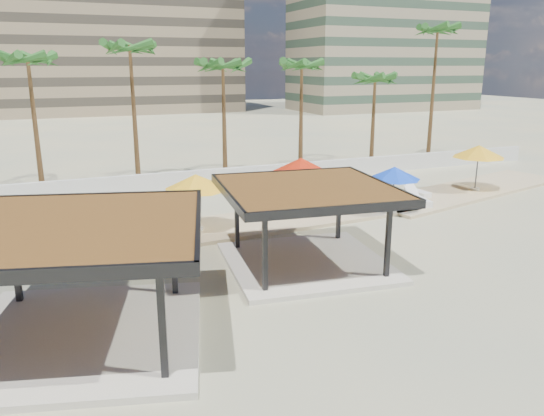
{
  "coord_description": "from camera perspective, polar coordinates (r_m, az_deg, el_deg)",
  "views": [
    {
      "loc": [
        -8.06,
        -17.05,
        7.79
      ],
      "look_at": [
        0.97,
        4.79,
        1.4
      ],
      "focal_mm": 35.0,
      "sensor_mm": 36.0,
      "label": 1
    }
  ],
  "objects": [
    {
      "name": "promenade",
      "position": [
        27.78,
        -0.3,
        -1.02
      ],
      "size": [
        44.45,
        7.97,
        0.24
      ],
      "color": "#C6B284",
      "rests_on": "ground"
    },
    {
      "name": "umbrella_c",
      "position": [
        28.51,
        3.14,
        4.63
      ],
      "size": [
        3.84,
        3.84,
        2.82
      ],
      "rotation": [
        0.0,
        0.0,
        0.25
      ],
      "color": "beige",
      "rests_on": "promenade"
    },
    {
      "name": "palm_c",
      "position": [
        35.16,
        -24.76,
        13.85
      ],
      "size": [
        3.0,
        3.0,
        8.97
      ],
      "color": "brown",
      "rests_on": "ground"
    },
    {
      "name": "palm_h",
      "position": [
        46.2,
        17.35,
        17.26
      ],
      "size": [
        3.0,
        3.0,
        11.33
      ],
      "color": "brown",
      "rests_on": "ground"
    },
    {
      "name": "lounger_b",
      "position": [
        28.25,
        1.97,
        -0.08
      ],
      "size": [
        1.62,
        2.3,
        0.84
      ],
      "rotation": [
        0.0,
        0.0,
        1.11
      ],
      "color": "white",
      "rests_on": "promenade"
    },
    {
      "name": "lounger_d",
      "position": [
        31.17,
        15.38,
        0.83
      ],
      "size": [
        1.04,
        2.28,
        0.83
      ],
      "rotation": [
        0.0,
        0.0,
        1.41
      ],
      "color": "white",
      "rests_on": "promenade"
    },
    {
      "name": "palm_e",
      "position": [
        37.14,
        -5.3,
        14.57
      ],
      "size": [
        3.0,
        3.0,
        8.59
      ],
      "color": "brown",
      "rests_on": "ground"
    },
    {
      "name": "palm_d",
      "position": [
        36.31,
        -15.02,
        15.75
      ],
      "size": [
        3.0,
        3.0,
        9.68
      ],
      "color": "brown",
      "rests_on": "ground"
    },
    {
      "name": "pavilion_west",
      "position": [
        16.1,
        -20.31,
        -6.39
      ],
      "size": [
        8.7,
        8.7,
        3.59
      ],
      "rotation": [
        0.0,
        0.0,
        -0.27
      ],
      "color": "beige",
      "rests_on": "ground"
    },
    {
      "name": "umbrella_e",
      "position": [
        35.36,
        21.35,
        5.68
      ],
      "size": [
        4.09,
        4.09,
        2.83
      ],
      "rotation": [
        0.0,
        0.0,
        0.35
      ],
      "color": "beige",
      "rests_on": "promenade"
    },
    {
      "name": "boundary_wall",
      "position": [
        34.77,
        -8.57,
        3.03
      ],
      "size": [
        56.0,
        0.3,
        1.2
      ],
      "primitive_type": "cube",
      "color": "silver",
      "rests_on": "ground"
    },
    {
      "name": "lounger_a",
      "position": [
        27.0,
        -12.7,
        -1.16
      ],
      "size": [
        1.0,
        2.34,
        0.86
      ],
      "rotation": [
        0.0,
        0.0,
        1.45
      ],
      "color": "white",
      "rests_on": "promenade"
    },
    {
      "name": "ground",
      "position": [
        20.41,
        2.65,
        -7.33
      ],
      "size": [
        200.0,
        200.0,
        0.0
      ],
      "primitive_type": "plane",
      "color": "#C7B683",
      "rests_on": "ground"
    },
    {
      "name": "lounger_c",
      "position": [
        33.2,
        15.33,
        1.64
      ],
      "size": [
        0.77,
        1.93,
        0.72
      ],
      "rotation": [
        0.0,
        0.0,
        1.65
      ],
      "color": "white",
      "rests_on": "promenade"
    },
    {
      "name": "umbrella_b",
      "position": [
        24.98,
        -8.19,
        2.76
      ],
      "size": [
        3.62,
        3.62,
        2.71
      ],
      "rotation": [
        0.0,
        0.0,
        0.22
      ],
      "color": "beige",
      "rests_on": "promenade"
    },
    {
      "name": "building_east",
      "position": [
        100.65,
        12.28,
        20.21
      ],
      "size": [
        32.0,
        15.0,
        36.4
      ],
      "color": "gray",
      "rests_on": "ground"
    },
    {
      "name": "building_mid",
      "position": [
        96.03,
        -16.04,
        18.45
      ],
      "size": [
        38.0,
        16.0,
        30.4
      ],
      "color": "#847259",
      "rests_on": "ground"
    },
    {
      "name": "pavilion_central",
      "position": [
        20.9,
        3.78,
        -1.11
      ],
      "size": [
        7.18,
        7.18,
        3.28
      ],
      "rotation": [
        0.0,
        0.0,
        -0.12
      ],
      "color": "beige",
      "rests_on": "ground"
    },
    {
      "name": "umbrella_d",
      "position": [
        28.68,
        13.04,
        3.67
      ],
      "size": [
        3.65,
        3.65,
        2.45
      ],
      "rotation": [
        0.0,
        0.0,
        -0.43
      ],
      "color": "beige",
      "rests_on": "promenade"
    },
    {
      "name": "palm_g",
      "position": [
        42.14,
        11.02,
        13.18
      ],
      "size": [
        3.0,
        3.0,
        7.63
      ],
      "color": "brown",
      "rests_on": "ground"
    },
    {
      "name": "palm_f",
      "position": [
        39.52,
        3.22,
        14.68
      ],
      "size": [
        3.0,
        3.0,
        8.62
      ],
      "color": "brown",
      "rests_on": "ground"
    }
  ]
}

